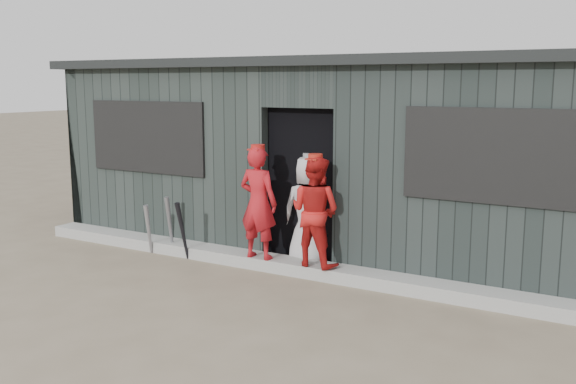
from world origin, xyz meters
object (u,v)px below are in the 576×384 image
Objects in this scene: player_red_left at (258,203)px; dugout at (348,155)px; bat_left at (149,229)px; player_red_right at (315,211)px; bat_right at (183,231)px; bat_mid at (170,225)px; player_grey_back at (309,211)px.

player_red_left is 1.88m from dugout.
player_red_right is at bearing 4.72° from bat_left.
player_red_right reaches higher than bat_right.
player_red_left reaches higher than player_red_right.
bat_left is 0.29m from bat_mid.
dugout is (2.05, 1.93, 0.94)m from bat_left.
bat_right is 1.69m from player_grey_back.
player_red_left is at bearing -101.66° from dugout.
bat_left is 1.76m from player_red_left.
player_red_left is (1.68, 0.14, 0.50)m from bat_left.
player_grey_back is (-0.28, 0.39, -0.10)m from player_red_right.
player_grey_back is at bearing 12.20° from bat_mid.
player_grey_back is 0.17× the size of dugout.
bat_right is at bearing -126.70° from dugout.
bat_right is at bearing 8.35° from player_red_left.
dugout is (0.37, 1.79, 0.44)m from player_red_left.
bat_right is at bearing -1.25° from bat_left.
dugout is at bearing -101.36° from player_red_left.
player_red_right is (1.84, 0.21, 0.41)m from bat_right.
player_grey_back is at bearing -48.50° from player_red_right.
bat_right is 0.56× the size of player_grey_back.
player_red_right is (0.75, 0.06, -0.04)m from player_red_left.
bat_left is 0.50× the size of player_red_left.
bat_right is 2.59m from dugout.
bat_right is 0.10× the size of dugout.
bat_mid is 0.57× the size of player_red_left.
player_grey_back is at bearing 15.42° from bat_left.
dugout reaches higher than bat_left.
dugout is at bearing -95.80° from player_grey_back.
bat_mid is at bearing 6.18° from player_red_right.
player_grey_back is at bearing -135.81° from player_red_left.
player_red_right is at bearing -175.04° from player_red_left.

